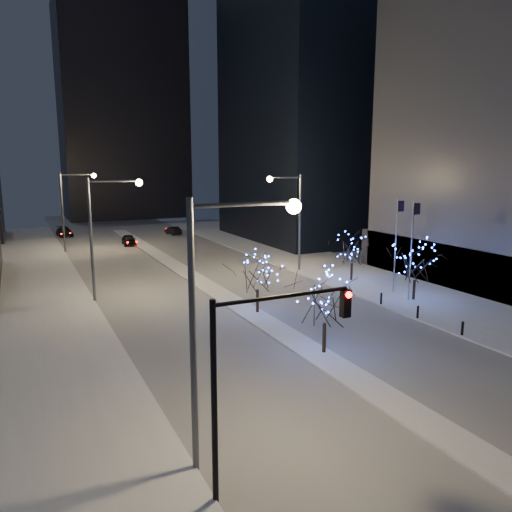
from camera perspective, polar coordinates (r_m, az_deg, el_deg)
ground at (r=23.45m, az=20.15°, el=-18.43°), size 160.00×160.00×0.00m
road at (r=52.43m, az=-8.31°, el=-1.76°), size 20.00×130.00×0.02m
median at (r=47.78m, az=-6.50°, el=-2.84°), size 2.00×80.00×0.15m
east_sidewalk at (r=46.76m, az=15.48°, el=-3.46°), size 10.00×90.00×0.15m
west_sidewalk at (r=35.69m, az=-22.73°, el=-8.29°), size 8.00×90.00×0.15m
horizon_block at (r=108.47m, az=-14.96°, el=15.48°), size 24.00×14.00×42.00m
street_lamp_w_near at (r=17.73m, az=-4.07°, el=-4.56°), size 4.40×0.56×10.00m
street_lamp_w_mid at (r=41.65m, az=-16.98°, el=3.76°), size 4.40×0.56×10.00m
street_lamp_w_far at (r=66.38m, az=-20.41°, el=5.94°), size 4.40×0.56×10.00m
street_lamp_east at (r=50.91m, az=4.16°, el=5.30°), size 3.90×0.56×10.00m
traffic_signal_west at (r=16.74m, az=0.23°, el=-11.75°), size 5.26×0.43×7.00m
flagpoles at (r=42.77m, az=16.56°, el=1.65°), size 1.35×2.60×8.00m
bollards at (r=36.47m, az=20.18°, el=-6.85°), size 0.16×12.16×0.90m
car_near at (r=70.64m, az=-14.31°, el=1.78°), size 1.94×4.24×1.41m
car_mid at (r=79.65m, az=-9.47°, el=2.88°), size 1.87×3.99×1.27m
car_far at (r=81.95m, az=-21.05°, el=2.58°), size 2.38×4.95×1.39m
holiday_tree_median_near at (r=29.21m, az=7.91°, el=-4.97°), size 4.65×4.65×4.88m
holiday_tree_median_far at (r=36.78m, az=0.17°, el=-1.78°), size 4.44×4.44×4.75m
holiday_tree_plaza_near at (r=42.20m, az=17.78°, el=-0.67°), size 4.85×4.85×4.88m
holiday_tree_plaza_far at (r=47.83m, az=10.95°, el=0.72°), size 3.60×3.60×4.51m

